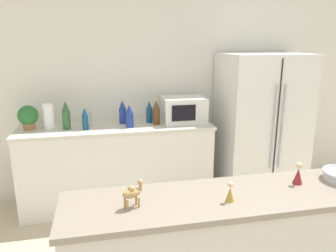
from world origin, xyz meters
TOP-DOWN VIEW (x-y plane):
  - wall_back at (0.00, 2.73)m, footprint 8.00×0.06m
  - back_counter at (-0.44, 2.40)m, footprint 2.09×0.63m
  - refrigerator at (1.24, 2.33)m, footprint 0.95×0.74m
  - potted_plant at (-1.34, 2.43)m, footprint 0.21×0.21m
  - paper_towel_roll at (-1.13, 2.39)m, footprint 0.12×0.12m
  - microwave at (0.32, 2.42)m, footprint 0.48×0.37m
  - back_bottle_0 at (-0.01, 2.36)m, footprint 0.08×0.08m
  - back_bottle_1 at (-0.31, 2.30)m, footprint 0.08×0.08m
  - back_bottle_2 at (-0.07, 2.46)m, footprint 0.07×0.07m
  - back_bottle_3 at (-0.75, 2.45)m, footprint 0.08×0.08m
  - back_bottle_4 at (-0.37, 2.48)m, footprint 0.08×0.08m
  - back_bottle_5 at (-0.96, 2.36)m, footprint 0.08×0.08m
  - back_bottle_6 at (-0.77, 2.30)m, footprint 0.06×0.06m
  - camel_figurine at (-0.46, 0.48)m, footprint 0.12×0.09m
  - wise_man_figurine_blue at (0.07, 0.44)m, footprint 0.05×0.05m
  - wise_man_figurine_crimson at (0.57, 0.57)m, footprint 0.06×0.06m

SIDE VIEW (x-z plane):
  - back_counter at x=-0.44m, z-range 0.00..0.93m
  - refrigerator at x=1.24m, z-range 0.00..1.68m
  - wise_man_figurine_blue at x=0.07m, z-range 0.96..1.08m
  - wise_man_figurine_crimson at x=0.57m, z-range 0.96..1.10m
  - back_bottle_6 at x=-0.77m, z-range 0.92..1.16m
  - back_bottle_2 at x=-0.07m, z-range 0.92..1.17m
  - back_bottle_3 at x=-0.75m, z-range 0.92..1.17m
  - back_bottle_1 at x=-0.31m, z-range 0.92..1.17m
  - back_bottle_4 at x=-0.37m, z-range 0.92..1.19m
  - camel_figurine at x=-0.46m, z-range 0.98..1.13m
  - back_bottle_0 at x=-0.01m, z-range 0.92..1.20m
  - paper_towel_roll at x=-1.13m, z-range 0.93..1.20m
  - potted_plant at x=-1.34m, z-range 0.94..1.19m
  - microwave at x=0.32m, z-range 0.93..1.21m
  - back_bottle_5 at x=-0.96m, z-range 0.92..1.23m
  - wall_back at x=0.00m, z-range 0.00..2.55m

